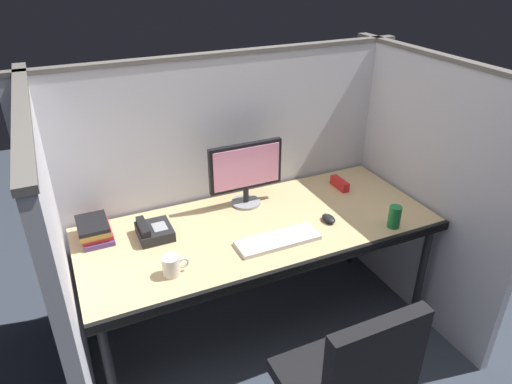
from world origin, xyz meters
TOP-DOWN VIEW (x-y plane):
  - ground_plane at (0.00, 0.00)m, footprint 8.00×8.00m
  - cubicle_partition_rear at (0.00, 0.74)m, footprint 2.21×0.06m
  - cubicle_partition_left at (-0.99, 0.20)m, footprint 0.06×1.41m
  - cubicle_partition_right at (0.99, 0.20)m, footprint 0.06×1.41m
  - desk at (0.00, 0.29)m, footprint 1.90×0.80m
  - monitor_center at (0.03, 0.55)m, footprint 0.43×0.17m
  - keyboard_main at (0.02, 0.12)m, footprint 0.43×0.15m
  - computer_mouse at (0.36, 0.18)m, footprint 0.06×0.10m
  - desk_phone at (-0.54, 0.43)m, footprint 0.17×0.19m
  - book_stack at (-0.82, 0.54)m, footprint 0.16×0.22m
  - soda_can at (0.64, -0.01)m, footprint 0.07×0.07m
  - red_stapler at (0.63, 0.49)m, footprint 0.04×0.15m
  - coffee_mug at (-0.54, 0.09)m, footprint 0.13×0.08m

SIDE VIEW (x-z plane):
  - ground_plane at x=0.00m, z-range 0.00..0.00m
  - desk at x=0.00m, z-range 0.32..1.06m
  - keyboard_main at x=0.02m, z-range 0.74..0.76m
  - computer_mouse at x=0.36m, z-range 0.74..0.77m
  - red_stapler at x=0.63m, z-range 0.74..0.80m
  - desk_phone at x=-0.54m, z-range 0.73..0.82m
  - coffee_mug at x=-0.54m, z-range 0.74..0.84m
  - book_stack at x=-0.82m, z-range 0.74..0.84m
  - cubicle_partition_rear at x=0.00m, z-range 0.00..1.58m
  - cubicle_partition_left at x=-0.99m, z-range 0.00..1.58m
  - cubicle_partition_right at x=0.99m, z-range 0.00..1.58m
  - soda_can at x=0.64m, z-range 0.74..0.86m
  - monitor_center at x=0.03m, z-range 0.77..1.14m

